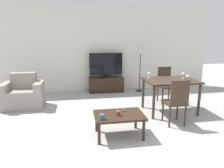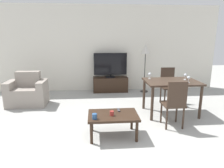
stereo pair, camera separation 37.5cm
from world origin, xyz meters
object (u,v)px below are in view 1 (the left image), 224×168
object	(u,v)px
dining_chair_far	(165,83)
wine_glass_right	(149,74)
cup_colored_far	(118,113)
dining_chair_near	(177,100)
tv	(106,65)
cup_white_near	(102,117)
floor_lamp	(141,51)
wine_glass_center	(183,74)
coffee_table	(119,117)
remote_primary	(123,110)
wine_glass_left	(187,77)
tv_stand	(106,84)
dining_table	(170,84)
armchair	(23,95)

from	to	relation	value
dining_chair_far	wine_glass_right	size ratio (longest dim) A/B	6.46
cup_colored_far	dining_chair_near	bearing A→B (deg)	13.51
tv	dining_chair_near	distance (m)	2.91
cup_white_near	floor_lamp	bearing A→B (deg)	62.37
cup_white_near	cup_colored_far	xyz separation A→B (m)	(0.30, 0.12, -0.01)
dining_chair_far	floor_lamp	world-z (taller)	floor_lamp
cup_white_near	wine_glass_center	size ratio (longest dim) A/B	0.63
tv	coffee_table	bearing A→B (deg)	-93.44
cup_colored_far	wine_glass_center	world-z (taller)	wine_glass_center
coffee_table	wine_glass_right	xyz separation A→B (m)	(0.97, 1.22, 0.52)
dining_chair_near	wine_glass_right	xyz separation A→B (m)	(-0.23, 0.98, 0.35)
remote_primary	wine_glass_center	bearing A→B (deg)	27.84
floor_lamp	wine_glass_center	size ratio (longest dim) A/B	10.42
coffee_table	floor_lamp	world-z (taller)	floor_lamp
dining_chair_near	wine_glass_left	world-z (taller)	dining_chair_near
tv_stand	cup_white_near	bearing A→B (deg)	-99.08
tv_stand	wine_glass_left	xyz separation A→B (m)	(1.51, -2.20, 0.64)
coffee_table	cup_colored_far	size ratio (longest dim) A/B	10.73
tv	dining_chair_near	bearing A→B (deg)	-69.33
tv_stand	cup_colored_far	world-z (taller)	cup_colored_far
cup_white_near	cup_colored_far	size ratio (longest dim) A/B	1.13
dining_chair_near	wine_glass_right	size ratio (longest dim) A/B	6.46
tv_stand	dining_chair_far	xyz separation A→B (m)	(1.43, -1.26, 0.29)
tv	cup_white_near	size ratio (longest dim) A/B	11.37
coffee_table	cup_white_near	distance (m)	0.38
wine_glass_left	cup_colored_far	bearing A→B (deg)	-154.80
wine_glass_left	wine_glass_right	xyz separation A→B (m)	(-0.72, 0.47, 0.00)
tv	wine_glass_left	xyz separation A→B (m)	(1.51, -2.20, 0.02)
cup_white_near	wine_glass_center	distance (m)	2.43
coffee_table	dining_chair_far	distance (m)	2.34
dining_chair_near	wine_glass_left	xyz separation A→B (m)	(0.49, 0.51, 0.35)
dining_table	cup_colored_far	xyz separation A→B (m)	(-1.43, -1.02, -0.22)
wine_glass_left	tv_stand	bearing A→B (deg)	124.46
floor_lamp	tv	bearing A→B (deg)	174.43
armchair	cup_colored_far	world-z (taller)	armchair
coffee_table	wine_glass_right	bearing A→B (deg)	51.63
dining_chair_near	wine_glass_left	bearing A→B (deg)	46.38
tv	wine_glass_right	size ratio (longest dim) A/B	7.11
wine_glass_right	tv	bearing A→B (deg)	114.53
dining_chair_near	wine_glass_right	bearing A→B (deg)	103.37
wine_glass_left	wine_glass_center	size ratio (longest dim) A/B	1.00
remote_primary	cup_colored_far	bearing A→B (deg)	-122.47
dining_table	remote_primary	world-z (taller)	dining_table
coffee_table	remote_primary	xyz separation A→B (m)	(0.12, 0.17, 0.06)
floor_lamp	cup_colored_far	bearing A→B (deg)	-113.92
cup_white_near	remote_primary	bearing A→B (deg)	38.53
dining_table	wine_glass_right	world-z (taller)	wine_glass_right
coffee_table	wine_glass_right	size ratio (longest dim) A/B	5.96
cup_colored_far	wine_glass_left	distance (m)	1.94
floor_lamp	wine_glass_right	world-z (taller)	floor_lamp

